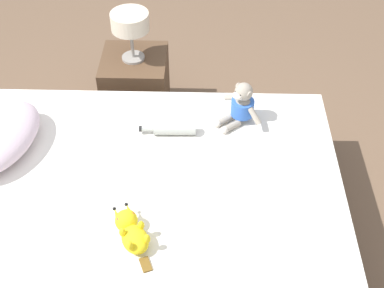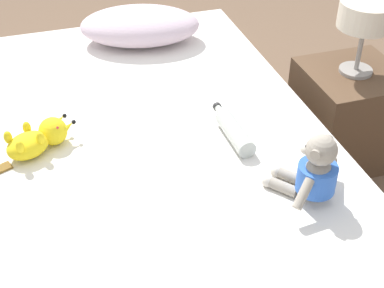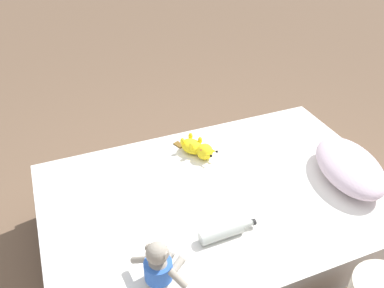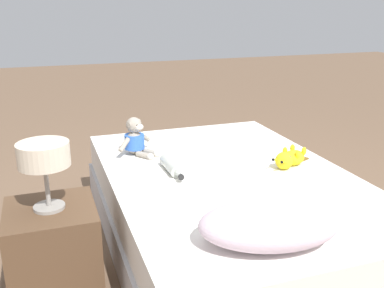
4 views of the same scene
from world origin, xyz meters
TOP-DOWN VIEW (x-y plane):
  - ground_plane at (0.00, 0.00)m, footprint 16.00×16.00m
  - bed at (0.00, 0.00)m, footprint 1.32×1.99m
  - pillow at (0.15, 0.72)m, footprint 0.61×0.45m
  - plush_monkey at (0.41, -0.49)m, footprint 0.26×0.25m
  - plush_yellow_creature at (-0.37, 0.01)m, footprint 0.31×0.20m
  - glass_bottle at (0.29, -0.14)m, footprint 0.07×0.30m
  - nightstand at (0.95, 0.15)m, footprint 0.40×0.40m
  - bedside_lamp at (0.95, 0.15)m, footprint 0.23×0.23m

SIDE VIEW (x-z plane):
  - ground_plane at x=0.00m, z-range 0.00..0.00m
  - bed at x=0.00m, z-range 0.00..0.42m
  - nightstand at x=0.95m, z-range 0.00..0.44m
  - glass_bottle at x=0.29m, z-range 0.43..0.49m
  - plush_yellow_creature at x=-0.37m, z-range 0.42..0.53m
  - pillow at x=0.15m, z-range 0.43..0.59m
  - plush_monkey at x=0.41m, z-range 0.41..0.64m
  - bedside_lamp at x=0.95m, z-range 0.53..0.84m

